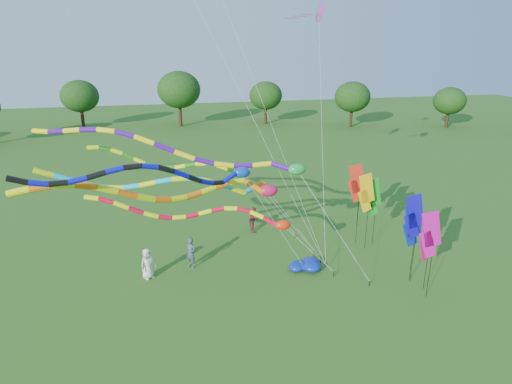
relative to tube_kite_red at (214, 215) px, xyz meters
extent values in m
plane|color=#245817|center=(3.77, -4.40, -3.75)|extent=(160.00, 160.00, 0.00)
cylinder|color=#382314|center=(41.86, 37.70, -2.15)|extent=(0.50, 0.50, 3.21)
ellipsoid|color=#153A10|center=(41.86, 37.70, 2.04)|extent=(6.77, 6.77, 5.76)
cylinder|color=#382314|center=(29.81, 46.40, -2.10)|extent=(0.50, 0.50, 3.30)
ellipsoid|color=#153A10|center=(29.81, 46.40, 2.20)|extent=(6.96, 6.96, 5.92)
cylinder|color=#382314|center=(15.80, 51.54, -2.42)|extent=(0.50, 0.50, 2.67)
ellipsoid|color=#153A10|center=(15.80, 51.54, 1.07)|extent=(5.64, 5.64, 4.79)
cylinder|color=#382314|center=(1.15, 48.00, -2.50)|extent=(0.50, 0.50, 2.51)
ellipsoid|color=#153A10|center=(1.15, 48.00, 0.77)|extent=(5.29, 5.29, 4.50)
cylinder|color=#382314|center=(-12.97, 47.56, -2.17)|extent=(0.50, 0.50, 3.17)
ellipsoid|color=#153A10|center=(-12.97, 47.56, 1.97)|extent=(6.70, 6.70, 5.69)
cylinder|color=black|center=(6.42, -1.26, -3.60)|extent=(0.05, 0.05, 0.30)
cylinder|color=silver|center=(4.99, -0.99, -2.03)|extent=(0.02, 0.02, 4.09)
ellipsoid|color=red|center=(3.56, -0.72, -0.59)|extent=(0.86, 0.55, 0.55)
cylinder|color=red|center=(2.90, -0.49, -0.41)|extent=(0.25, 0.25, 0.80)
cylinder|color=#EEFF0D|center=(2.26, -0.19, -0.08)|extent=(0.25, 0.25, 0.76)
cylinder|color=red|center=(1.61, 0.08, 0.13)|extent=(0.25, 0.25, 0.71)
cylinder|color=#EEFF0D|center=(0.96, 0.30, 0.20)|extent=(0.25, 0.25, 0.69)
cylinder|color=red|center=(0.29, 0.45, 0.14)|extent=(0.25, 0.25, 0.69)
cylinder|color=#EEFF0D|center=(-0.39, 0.53, 0.01)|extent=(0.25, 0.25, 0.71)
cylinder|color=red|center=(-1.09, 0.55, -0.12)|extent=(0.25, 0.25, 0.70)
cylinder|color=#EEFF0D|center=(-1.79, 0.53, -0.16)|extent=(0.25, 0.25, 0.71)
cylinder|color=red|center=(-2.49, 0.47, -0.06)|extent=(0.25, 0.25, 0.73)
cylinder|color=#EEFF0D|center=(-3.20, 0.41, 0.17)|extent=(0.25, 0.25, 0.77)
cylinder|color=red|center=(-3.91, 0.36, 0.49)|extent=(0.25, 0.25, 0.79)
cylinder|color=#EEFF0D|center=(-4.61, 0.36, 0.84)|extent=(0.25, 0.25, 0.77)
cylinder|color=red|center=(-5.29, 0.41, 1.12)|extent=(0.25, 0.25, 0.73)
cylinder|color=#EEFF0D|center=(-5.97, 0.53, 1.29)|extent=(0.25, 0.25, 0.69)
cylinder|color=black|center=(6.27, 0.39, -3.60)|extent=(0.05, 0.05, 0.30)
cylinder|color=silver|center=(4.54, -0.05, -1.07)|extent=(0.02, 0.02, 5.99)
ellipsoid|color=#CB1648|center=(2.81, -0.50, 1.33)|extent=(1.01, 0.65, 0.65)
cylinder|color=orange|center=(2.01, -0.43, 1.61)|extent=(0.29, 0.29, 1.11)
cylinder|color=#E7EC0C|center=(1.17, -0.36, 1.89)|extent=(0.29, 0.29, 0.80)
cylinder|color=orange|center=(0.40, -0.57, 1.83)|extent=(0.29, 0.29, 0.81)
cylinder|color=#E7EC0C|center=(-0.36, -0.85, 1.71)|extent=(0.29, 0.29, 0.82)
cylinder|color=orange|center=(-1.10, -1.17, 1.63)|extent=(0.29, 0.29, 0.82)
cylinder|color=#E7EC0C|center=(-1.83, -1.54, 1.64)|extent=(0.29, 0.29, 0.82)
cylinder|color=orange|center=(-2.55, -1.93, 1.78)|extent=(0.29, 0.29, 0.85)
cylinder|color=#E7EC0C|center=(-3.28, -2.31, 2.06)|extent=(0.29, 0.29, 0.88)
cylinder|color=orange|center=(-4.02, -2.66, 2.42)|extent=(0.29, 0.29, 0.90)
cylinder|color=#E7EC0C|center=(-4.76, -2.96, 2.78)|extent=(0.29, 0.29, 0.87)
cylinder|color=orange|center=(-5.53, -3.20, 3.06)|extent=(0.29, 0.29, 0.83)
cylinder|color=#E7EC0C|center=(-6.31, -3.37, 3.21)|extent=(0.29, 0.29, 0.81)
cylinder|color=orange|center=(-7.11, -3.48, 3.22)|extent=(0.29, 0.29, 0.81)
cylinder|color=#E7EC0C|center=(-7.92, -3.54, 3.12)|extent=(0.29, 0.29, 0.83)
cylinder|color=black|center=(7.87, -2.63, -3.60)|extent=(0.05, 0.05, 0.30)
cylinder|color=silver|center=(5.95, -2.00, -0.42)|extent=(0.02, 0.02, 7.32)
ellipsoid|color=green|center=(4.04, -1.36, 2.63)|extent=(0.91, 0.58, 0.58)
cylinder|color=#470D8F|center=(3.33, -0.89, 2.70)|extent=(0.26, 0.26, 1.06)
cylinder|color=yellow|center=(2.48, -0.44, 2.73)|extent=(0.26, 0.26, 0.96)
cylinder|color=#470D8F|center=(1.53, -0.29, 2.69)|extent=(0.26, 0.26, 0.96)
cylinder|color=yellow|center=(0.57, -0.17, 2.76)|extent=(0.26, 0.26, 0.98)
cylinder|color=#470D8F|center=(-0.39, -0.05, 2.96)|extent=(0.26, 0.26, 1.01)
cylinder|color=yellow|center=(-1.34, 0.08, 3.30)|extent=(0.26, 0.26, 1.03)
cylinder|color=#470D8F|center=(-2.28, 0.25, 3.69)|extent=(0.26, 0.26, 1.04)
cylinder|color=yellow|center=(-3.20, 0.48, 4.06)|extent=(0.26, 0.26, 1.01)
cylinder|color=#470D8F|center=(-4.10, 0.77, 4.35)|extent=(0.26, 0.26, 0.97)
cylinder|color=yellow|center=(-4.98, 1.12, 4.49)|extent=(0.26, 0.26, 0.95)
cylinder|color=#470D8F|center=(-5.84, 1.54, 4.50)|extent=(0.26, 0.26, 0.96)
cylinder|color=yellow|center=(-6.69, 1.99, 4.41)|extent=(0.26, 0.26, 0.97)
cylinder|color=#470D8F|center=(-7.53, 2.47, 4.30)|extent=(0.26, 0.26, 0.97)
cylinder|color=yellow|center=(-8.37, 2.95, 4.26)|extent=(0.26, 0.26, 0.96)
cylinder|color=black|center=(4.99, -0.19, -3.60)|extent=(0.05, 0.05, 0.30)
cylinder|color=silver|center=(3.09, -0.91, -0.37)|extent=(0.02, 0.02, 7.43)
ellipsoid|color=#0B3AA6|center=(1.19, -1.63, 2.74)|extent=(0.80, 0.52, 0.52)
cylinder|color=#0B0CB7|center=(0.54, -1.85, 2.57)|extent=(0.23, 0.23, 0.74)
cylinder|color=black|center=(-0.04, -2.16, 2.47)|extent=(0.23, 0.23, 0.70)
cylinder|color=#0B0CB7|center=(-0.59, -2.56, 2.67)|extent=(0.23, 0.23, 0.73)
cylinder|color=black|center=(-1.15, -2.94, 2.98)|extent=(0.23, 0.23, 0.76)
cylinder|color=#0B0CB7|center=(-1.73, -3.27, 3.33)|extent=(0.23, 0.23, 0.75)
cylinder|color=black|center=(-2.33, -3.54, 3.65)|extent=(0.23, 0.23, 0.71)
cylinder|color=#0B0CB7|center=(-2.95, -3.75, 3.86)|extent=(0.23, 0.23, 0.68)
cylinder|color=black|center=(-3.60, -3.90, 3.93)|extent=(0.23, 0.23, 0.67)
cylinder|color=#0B0CB7|center=(-4.27, -3.99, 3.87)|extent=(0.23, 0.23, 0.69)
cylinder|color=black|center=(-4.95, -4.06, 3.73)|extent=(0.23, 0.23, 0.70)
cylinder|color=#0B0CB7|center=(-5.63, -4.11, 3.60)|extent=(0.23, 0.23, 0.69)
cylinder|color=black|center=(-6.31, -4.17, 3.54)|extent=(0.23, 0.23, 0.68)
cylinder|color=#0B0CB7|center=(-6.97, -4.27, 3.61)|extent=(0.23, 0.23, 0.68)
cylinder|color=black|center=(-7.62, -4.42, 3.82)|extent=(0.23, 0.23, 0.71)
cylinder|color=black|center=(6.21, 1.32, -3.60)|extent=(0.05, 0.05, 0.30)
cylinder|color=silver|center=(4.47, 1.07, -1.18)|extent=(0.02, 0.02, 5.78)
ellipsoid|color=orange|center=(2.74, 0.82, 1.12)|extent=(0.92, 0.59, 0.59)
cylinder|color=#0EC3EF|center=(2.05, 0.51, 1.08)|extent=(0.27, 0.27, 0.86)
cylinder|color=#E9FF0D|center=(1.34, 0.15, 1.22)|extent=(0.27, 0.27, 0.85)
cylinder|color=#0EC3EF|center=(0.60, -0.03, 1.60)|extent=(0.27, 0.27, 0.84)
cylinder|color=#E9FF0D|center=(-0.15, -0.14, 1.92)|extent=(0.27, 0.27, 0.80)
cylinder|color=#0EC3EF|center=(-0.90, -0.19, 2.12)|extent=(0.27, 0.27, 0.77)
cylinder|color=#E9FF0D|center=(-1.67, -0.18, 2.18)|extent=(0.27, 0.27, 0.77)
cylinder|color=#0EC3EF|center=(-2.44, -0.12, 2.11)|extent=(0.27, 0.27, 0.79)
cylinder|color=#E9FF0D|center=(-3.22, -0.04, 1.98)|extent=(0.27, 0.27, 0.79)
cylinder|color=#0EC3EF|center=(-3.99, 0.03, 1.87)|extent=(0.27, 0.27, 0.78)
cylinder|color=#E9FF0D|center=(-4.77, 0.09, 1.86)|extent=(0.27, 0.27, 0.77)
cylinder|color=#0EC3EF|center=(-5.53, 0.10, 1.98)|extent=(0.27, 0.27, 0.79)
cylinder|color=#E9FF0D|center=(-6.29, 0.05, 2.24)|extent=(0.27, 0.27, 0.82)
cylinder|color=#0EC3EF|center=(-7.03, -0.07, 2.58)|extent=(0.27, 0.27, 0.84)
cylinder|color=#E9FF0D|center=(-7.77, -0.26, 2.93)|extent=(0.27, 0.27, 0.83)
cylinder|color=black|center=(5.88, 4.04, -3.60)|extent=(0.05, 0.05, 0.30)
cylinder|color=silver|center=(4.19, 4.29, -1.31)|extent=(0.02, 0.02, 5.50)
ellipsoid|color=#8F0D74|center=(2.51, 4.55, 0.84)|extent=(0.91, 0.59, 0.59)
cylinder|color=#1D8E13|center=(1.80, 4.38, 1.06)|extent=(0.26, 0.26, 0.95)
cylinder|color=#FBFF0D|center=(1.13, 4.24, 1.39)|extent=(0.26, 0.26, 0.68)
cylinder|color=#1D8E13|center=(0.51, 4.43, 1.54)|extent=(0.26, 0.26, 0.66)
cylinder|color=#FBFF0D|center=(-0.11, 4.67, 1.56)|extent=(0.26, 0.26, 0.67)
cylinder|color=#1D8E13|center=(-0.71, 4.94, 1.45)|extent=(0.26, 0.26, 0.69)
cylinder|color=#FBFF0D|center=(-1.32, 5.23, 1.31)|extent=(0.26, 0.26, 0.69)
cylinder|color=#1D8E13|center=(-1.93, 5.50, 1.20)|extent=(0.26, 0.26, 0.67)
cylinder|color=#FBFF0D|center=(-2.54, 5.74, 1.20)|extent=(0.26, 0.26, 0.66)
cylinder|color=#1D8E13|center=(-3.17, 5.92, 1.35)|extent=(0.26, 0.26, 0.68)
cylinder|color=#FBFF0D|center=(-3.80, 6.04, 1.61)|extent=(0.26, 0.26, 0.72)
cylinder|color=#1D8E13|center=(-4.44, 6.09, 1.95)|extent=(0.26, 0.26, 0.74)
cylinder|color=#FBFF0D|center=(-5.09, 6.08, 2.28)|extent=(0.26, 0.26, 0.72)
cylinder|color=#1D8E13|center=(-5.75, 6.02, 2.52)|extent=(0.26, 0.26, 0.69)
cylinder|color=#FBFF0D|center=(-6.41, 5.93, 2.62)|extent=(0.26, 0.26, 0.67)
cylinder|color=black|center=(6.27, -0.40, -3.60)|extent=(0.04, 0.04, 0.30)
cylinder|color=silver|center=(2.05, 1.37, 5.54)|extent=(0.01, 0.01, 20.18)
cylinder|color=black|center=(6.27, -0.40, -3.60)|extent=(0.04, 0.04, 0.30)
cylinder|color=silver|center=(1.28, -0.44, 8.80)|extent=(0.01, 0.01, 26.47)
cylinder|color=black|center=(6.27, -0.40, -3.60)|extent=(0.04, 0.04, 0.30)
cylinder|color=silver|center=(7.12, 3.29, 3.49)|extent=(0.01, 0.01, 15.81)
cone|color=purple|center=(7.97, 6.97, 10.42)|extent=(1.20, 1.31, 1.44)
cube|color=purple|center=(7.27, 6.97, 10.27)|extent=(0.90, 0.12, 0.04)
cube|color=purple|center=(6.72, 6.97, 10.15)|extent=(0.90, 0.12, 0.04)
cube|color=purple|center=(6.17, 6.97, 10.03)|extent=(0.90, 0.12, 0.04)
cylinder|color=black|center=(10.55, -3.49, -1.83)|extent=(0.02, 0.02, 3.84)
cube|color=#DE0C59|center=(10.34, -3.56, -0.51)|extent=(1.13, 0.40, 1.93)
cube|color=#DE0C59|center=(10.27, -3.58, -1.31)|extent=(0.99, 0.36, 1.51)
cylinder|color=black|center=(9.47, 2.38, -1.27)|extent=(0.02, 0.02, 4.97)
cube|color=red|center=(9.26, 2.44, 0.62)|extent=(1.14, 0.38, 1.93)
cube|color=red|center=(9.19, 2.46, -0.18)|extent=(0.99, 0.34, 1.51)
cylinder|color=black|center=(10.33, -2.51, -1.66)|extent=(0.02, 0.02, 4.18)
cube|color=#0C23AA|center=(10.11, -2.51, -0.17)|extent=(1.16, 0.10, 1.93)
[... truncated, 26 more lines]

